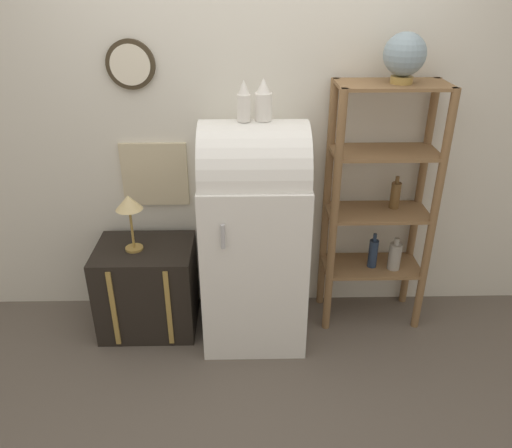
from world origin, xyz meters
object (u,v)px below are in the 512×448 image
at_px(suitcase_trunk, 148,287).
at_px(globe, 405,55).
at_px(vase_left, 244,102).
at_px(desk_lamp, 129,207).
at_px(refrigerator, 254,230).
at_px(vase_center, 263,101).

distance_m(suitcase_trunk, globe, 2.11).
height_order(vase_left, desk_lamp, vase_left).
distance_m(refrigerator, vase_center, 0.79).
height_order(globe, vase_center, globe).
bearing_deg(desk_lamp, globe, 3.05).
distance_m(vase_left, vase_center, 0.11).
bearing_deg(globe, vase_center, -172.64).
relative_size(globe, vase_left, 1.22).
relative_size(vase_left, vase_center, 0.98).
bearing_deg(desk_lamp, suitcase_trunk, 21.06).
relative_size(globe, vase_center, 1.20).
height_order(globe, desk_lamp, globe).
relative_size(refrigerator, globe, 5.20).
relative_size(refrigerator, vase_left, 6.32).
xyz_separation_m(vase_center, desk_lamp, (-0.81, 0.02, -0.63)).
bearing_deg(vase_center, globe, 7.36).
relative_size(vase_center, desk_lamp, 0.62).
height_order(refrigerator, desk_lamp, refrigerator).
xyz_separation_m(vase_left, desk_lamp, (-0.70, 0.03, -0.63)).
distance_m(globe, vase_center, 0.81).
distance_m(suitcase_trunk, vase_center, 1.44).
bearing_deg(desk_lamp, refrigerator, -2.13).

